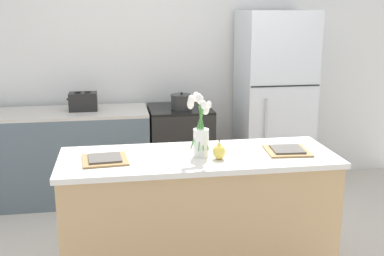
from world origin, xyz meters
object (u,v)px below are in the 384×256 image
at_px(pear_figurine, 219,151).
at_px(plate_setting_right, 287,150).
at_px(refrigerator, 273,102).
at_px(stove_range, 180,151).
at_px(plate_setting_left, 105,159).
at_px(toaster, 83,101).
at_px(cooking_pot, 182,102).
at_px(flower_vase, 200,130).

height_order(pear_figurine, plate_setting_right, pear_figurine).
relative_size(refrigerator, pear_figurine, 13.61).
bearing_deg(stove_range, plate_setting_right, -72.88).
height_order(stove_range, refrigerator, refrigerator).
bearing_deg(pear_figurine, plate_setting_left, 173.32).
bearing_deg(refrigerator, toaster, 179.71).
relative_size(refrigerator, cooking_pot, 8.52).
relative_size(stove_range, pear_figurine, 6.65).
height_order(flower_vase, plate_setting_right, flower_vase).
xyz_separation_m(refrigerator, plate_setting_left, (-1.65, -1.62, 0.00)).
height_order(stove_range, cooking_pot, cooking_pot).
xyz_separation_m(refrigerator, flower_vase, (-1.04, -1.63, 0.17)).
xyz_separation_m(flower_vase, plate_setting_right, (0.59, 0.00, -0.17)).
distance_m(flower_vase, plate_setting_right, 0.61).
distance_m(stove_range, plate_setting_right, 1.76).
xyz_separation_m(stove_range, flower_vase, (-0.09, -1.63, 0.63)).
height_order(pear_figurine, plate_setting_left, pear_figurine).
bearing_deg(flower_vase, plate_setting_left, 179.60).
xyz_separation_m(flower_vase, plate_setting_left, (-0.61, 0.00, -0.17)).
bearing_deg(refrigerator, pear_figurine, -118.70).
relative_size(plate_setting_left, plate_setting_right, 1.00).
relative_size(stove_range, plate_setting_left, 2.91).
distance_m(plate_setting_left, plate_setting_right, 1.20).
bearing_deg(refrigerator, stove_range, -179.96).
height_order(plate_setting_right, cooking_pot, cooking_pot).
distance_m(stove_range, refrigerator, 1.06).
bearing_deg(cooking_pot, toaster, 175.79).
bearing_deg(flower_vase, toaster, 116.84).
bearing_deg(refrigerator, flower_vase, -122.61).
bearing_deg(plate_setting_left, toaster, 97.64).
xyz_separation_m(stove_range, plate_setting_right, (0.50, -1.62, 0.46)).
xyz_separation_m(stove_range, toaster, (-0.92, 0.01, 0.53)).
xyz_separation_m(plate_setting_right, cooking_pot, (-0.49, 1.56, 0.05)).
bearing_deg(toaster, pear_figurine, -61.43).
relative_size(stove_range, toaster, 3.14).
xyz_separation_m(pear_figurine, cooking_pot, (-0.01, 1.65, 0.01)).
bearing_deg(pear_figurine, toaster, 118.57).
bearing_deg(plate_setting_left, flower_vase, -0.40).
distance_m(stove_range, flower_vase, 1.75).
distance_m(refrigerator, plate_setting_left, 2.31).
distance_m(flower_vase, plate_setting_left, 0.63).
distance_m(stove_range, toaster, 1.06).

